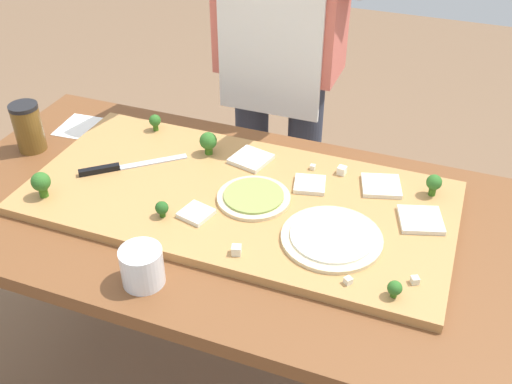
% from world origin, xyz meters
% --- Properties ---
extents(prep_table, '(1.51, 0.82, 0.80)m').
position_xyz_m(prep_table, '(0.00, 0.00, 0.69)').
color(prep_table, brown).
rests_on(prep_table, ground).
extents(cutting_board, '(1.10, 0.53, 0.02)m').
position_xyz_m(cutting_board, '(0.04, 0.04, 0.81)').
color(cutting_board, '#B27F47').
rests_on(cutting_board, prep_table).
extents(chefs_knife, '(0.24, 0.21, 0.02)m').
position_xyz_m(chefs_knife, '(-0.31, 0.03, 0.83)').
color(chefs_knife, '#B7BABF').
rests_on(chefs_knife, cutting_board).
extents(pizza_whole_pesto_green, '(0.19, 0.19, 0.02)m').
position_xyz_m(pizza_whole_pesto_green, '(0.09, 0.03, 0.83)').
color(pizza_whole_pesto_green, beige).
rests_on(pizza_whole_pesto_green, cutting_board).
extents(pizza_whole_white_garlic, '(0.24, 0.24, 0.02)m').
position_xyz_m(pizza_whole_white_garlic, '(0.31, -0.05, 0.83)').
color(pizza_whole_white_garlic, beige).
rests_on(pizza_whole_white_garlic, cutting_board).
extents(pizza_slice_far_right, '(0.10, 0.10, 0.01)m').
position_xyz_m(pizza_slice_far_right, '(0.20, 0.14, 0.83)').
color(pizza_slice_far_right, silver).
rests_on(pizza_slice_far_right, cutting_board).
extents(pizza_slice_center, '(0.12, 0.12, 0.01)m').
position_xyz_m(pizza_slice_center, '(0.38, 0.20, 0.83)').
color(pizza_slice_center, silver).
rests_on(pizza_slice_center, cutting_board).
extents(pizza_slice_near_left, '(0.12, 0.12, 0.01)m').
position_xyz_m(pizza_slice_near_left, '(0.01, 0.20, 0.83)').
color(pizza_slice_near_left, silver).
rests_on(pizza_slice_near_left, cutting_board).
extents(pizza_slice_far_left, '(0.09, 0.09, 0.01)m').
position_xyz_m(pizza_slice_far_left, '(-0.02, -0.08, 0.83)').
color(pizza_slice_far_left, silver).
rests_on(pizza_slice_far_left, cutting_board).
extents(pizza_slice_near_right, '(0.13, 0.13, 0.01)m').
position_xyz_m(pizza_slice_near_right, '(0.50, 0.09, 0.83)').
color(pizza_slice_near_right, silver).
rests_on(pizza_slice_near_right, cutting_board).
extents(broccoli_floret_front_right, '(0.05, 0.05, 0.07)m').
position_xyz_m(broccoli_floret_front_right, '(-0.11, 0.19, 0.86)').
color(broccoli_floret_front_right, '#366618').
rests_on(broccoli_floret_front_right, cutting_board).
extents(broccoli_floret_center_left, '(0.04, 0.04, 0.06)m').
position_xyz_m(broccoli_floret_center_left, '(0.51, 0.22, 0.86)').
color(broccoli_floret_center_left, '#366618').
rests_on(broccoli_floret_center_left, cutting_board).
extents(broccoli_floret_back_left, '(0.03, 0.03, 0.04)m').
position_xyz_m(broccoli_floret_back_left, '(0.48, -0.18, 0.85)').
color(broccoli_floret_back_left, '#366618').
rests_on(broccoli_floret_back_left, cutting_board).
extents(broccoli_floret_front_mid, '(0.05, 0.05, 0.07)m').
position_xyz_m(broccoli_floret_front_mid, '(-0.42, -0.14, 0.87)').
color(broccoli_floret_front_mid, '#366618').
rests_on(broccoli_floret_front_mid, cutting_board).
extents(broccoli_floret_center_right, '(0.04, 0.04, 0.05)m').
position_xyz_m(broccoli_floret_center_right, '(-0.32, 0.26, 0.85)').
color(broccoli_floret_center_right, '#366618').
rests_on(broccoli_floret_center_right, cutting_board).
extents(broccoli_floret_back_right, '(0.03, 0.03, 0.04)m').
position_xyz_m(broccoli_floret_back_right, '(-0.10, -0.11, 0.85)').
color(broccoli_floret_back_right, '#2C5915').
rests_on(broccoli_floret_back_right, cutting_board).
extents(cheese_crumble_a, '(0.02, 0.02, 0.02)m').
position_xyz_m(cheese_crumble_a, '(0.27, 0.23, 0.83)').
color(cheese_crumble_a, white).
rests_on(cheese_crumble_a, cutting_board).
extents(cheese_crumble_b, '(0.03, 0.03, 0.02)m').
position_xyz_m(cheese_crumble_b, '(0.12, -0.17, 0.83)').
color(cheese_crumble_b, silver).
rests_on(cheese_crumble_b, cutting_board).
extents(cheese_crumble_c, '(0.02, 0.02, 0.02)m').
position_xyz_m(cheese_crumble_c, '(0.52, -0.13, 0.83)').
color(cheese_crumble_c, silver).
rests_on(cheese_crumble_c, cutting_board).
extents(cheese_crumble_d, '(0.02, 0.02, 0.02)m').
position_xyz_m(cheese_crumble_d, '(0.38, -0.18, 0.83)').
color(cheese_crumble_d, silver).
rests_on(cheese_crumble_d, cutting_board).
extents(cheese_crumble_e, '(0.01, 0.01, 0.01)m').
position_xyz_m(cheese_crumble_e, '(0.19, 0.22, 0.83)').
color(cheese_crumble_e, silver).
rests_on(cheese_crumble_e, cutting_board).
extents(flour_cup, '(0.09, 0.09, 0.09)m').
position_xyz_m(flour_cup, '(-0.04, -0.31, 0.84)').
color(flour_cup, white).
rests_on(flour_cup, prep_table).
extents(sauce_jar, '(0.08, 0.08, 0.15)m').
position_xyz_m(sauce_jar, '(-0.63, 0.07, 0.87)').
color(sauce_jar, brown).
rests_on(sauce_jar, prep_table).
extents(recipe_note, '(0.12, 0.15, 0.00)m').
position_xyz_m(recipe_note, '(-0.58, 0.23, 0.80)').
color(recipe_note, white).
rests_on(recipe_note, prep_table).
extents(cook_center, '(0.54, 0.39, 1.67)m').
position_xyz_m(cook_center, '(-0.06, 0.64, 1.00)').
color(cook_center, '#333847').
rests_on(cook_center, ground).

